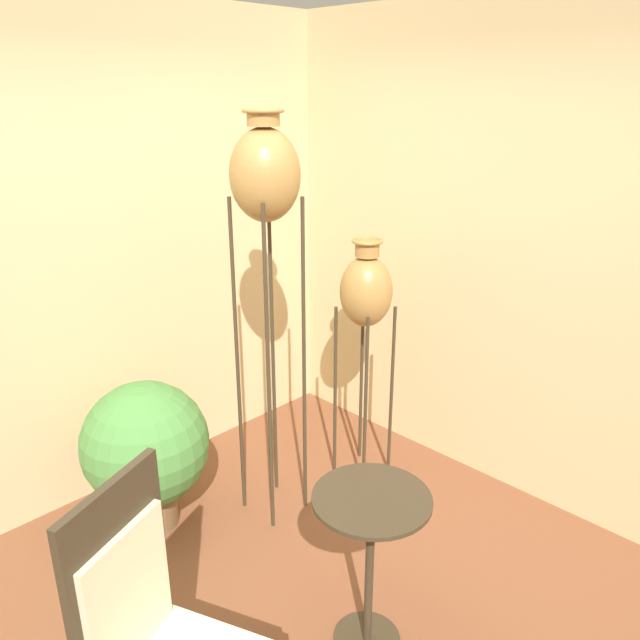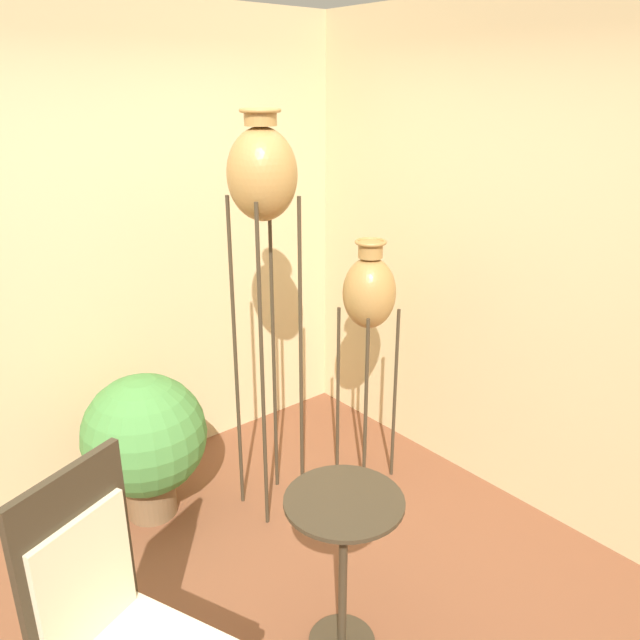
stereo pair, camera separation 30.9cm
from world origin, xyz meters
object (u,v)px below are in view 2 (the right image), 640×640
(vase_stand_tall, at_px, (262,183))
(chair, at_px, (116,625))
(vase_stand_medium, at_px, (369,296))
(potted_plant, at_px, (145,438))
(side_table, at_px, (343,542))

(vase_stand_tall, distance_m, chair, 1.93)
(vase_stand_tall, relative_size, vase_stand_medium, 1.46)
(chair, bearing_deg, potted_plant, 39.47)
(vase_stand_tall, xyz_separation_m, chair, (-1.23, -0.88, -1.19))
(chair, height_order, potted_plant, chair)
(vase_stand_medium, height_order, potted_plant, vase_stand_medium)
(vase_stand_medium, distance_m, side_table, 1.42)
(vase_stand_medium, relative_size, potted_plant, 1.77)
(vase_stand_tall, distance_m, side_table, 1.65)
(vase_stand_medium, xyz_separation_m, potted_plant, (-1.17, 0.48, -0.68))
(vase_stand_tall, bearing_deg, vase_stand_medium, -11.62)
(potted_plant, bearing_deg, side_table, -80.34)
(vase_stand_medium, bearing_deg, chair, -157.71)
(potted_plant, bearing_deg, chair, -118.26)
(side_table, bearing_deg, chair, 173.58)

